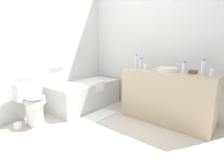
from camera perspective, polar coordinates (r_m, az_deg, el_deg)
The scene contains 17 objects.
ground_plane at distance 2.59m, azimuth -4.59°, elevation -16.77°, with size 3.94×3.94×0.00m, color beige.
wall_back_tiled at distance 3.42m, azimuth -22.88°, elevation 11.67°, with size 3.34×0.10×2.53m, color silver.
wall_right_mirror at distance 3.50m, azimuth 13.13°, elevation 12.34°, with size 0.10×3.18×2.53m, color silver.
bathtub at distance 3.65m, azimuth -8.62°, elevation -3.12°, with size 1.42×0.68×1.23m.
toilet at distance 3.08m, azimuth -24.57°, elevation -5.78°, with size 0.36×0.51×0.69m.
vanity_counter at distance 3.08m, azimuth 17.78°, elevation -3.87°, with size 0.62×1.47×0.85m, color tan.
sink_basin at distance 3.00m, azimuth 17.80°, elevation 4.58°, with size 0.35×0.35×0.06m, color white.
sink_faucet at distance 3.18m, azimuth 19.18°, elevation 4.94°, with size 0.12×0.15×0.07m.
water_bottle_0 at distance 3.23m, azimuth 9.43°, elevation 6.65°, with size 0.06×0.06×0.19m.
water_bottle_1 at distance 2.79m, azimuth 27.67°, elevation 4.75°, with size 0.06×0.06×0.23m.
water_bottle_2 at distance 2.85m, azimuth 22.56°, elevation 4.90°, with size 0.07×0.07×0.18m.
water_bottle_3 at distance 3.27m, azimuth 7.84°, elevation 7.30°, with size 0.06×0.06×0.25m.
drinking_glass_0 at distance 3.12m, azimuth 11.01°, elevation 5.55°, with size 0.07×0.07×0.09m, color white.
drinking_glass_1 at distance 2.77m, azimuth 29.99°, elevation 3.28°, with size 0.07×0.07×0.10m, color white.
amenity_basket at distance 2.91m, azimuth 24.96°, elevation 3.66°, with size 0.14×0.10×0.05m, color brown.
bath_mat at distance 3.27m, azimuth -4.08°, elevation -10.10°, with size 0.59×0.33×0.01m, color white.
toilet_paper_roll at distance 3.12m, azimuth -28.48°, elevation -11.91°, with size 0.11×0.11×0.11m, color white.
Camera 1 is at (-1.60, -1.59, 1.28)m, focal length 27.95 mm.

